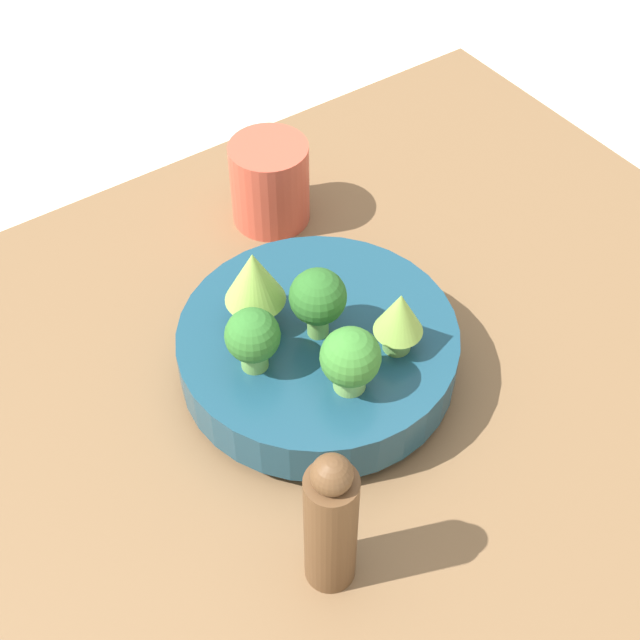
% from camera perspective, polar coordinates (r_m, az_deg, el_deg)
% --- Properties ---
extents(ground_plane, '(6.00, 6.00, 0.00)m').
position_cam_1_polar(ground_plane, '(0.91, 0.70, -4.81)').
color(ground_plane, beige).
extents(table, '(0.97, 0.74, 0.05)m').
position_cam_1_polar(table, '(0.89, 0.71, -3.92)').
color(table, brown).
rests_on(table, ground_plane).
extents(bowl, '(0.26, 0.26, 0.06)m').
position_cam_1_polar(bowl, '(0.84, 0.00, -2.08)').
color(bowl, navy).
rests_on(bowl, table).
extents(broccoli_floret_center, '(0.05, 0.05, 0.07)m').
position_cam_1_polar(broccoli_floret_center, '(0.78, 0.00, 1.23)').
color(broccoli_floret_center, '#6BA34C').
rests_on(broccoli_floret_center, bowl).
extents(broccoli_floret_back, '(0.05, 0.05, 0.07)m').
position_cam_1_polar(broccoli_floret_back, '(0.75, 1.96, -2.53)').
color(broccoli_floret_back, '#7AB256').
rests_on(broccoli_floret_back, bowl).
extents(romanesco_piece_near, '(0.06, 0.06, 0.09)m').
position_cam_1_polar(romanesco_piece_near, '(0.79, -4.25, 2.62)').
color(romanesco_piece_near, '#609347').
rests_on(romanesco_piece_near, bowl).
extents(broccoli_floret_right, '(0.05, 0.05, 0.06)m').
position_cam_1_polar(broccoli_floret_right, '(0.77, -4.36, -1.09)').
color(broccoli_floret_right, '#6BA34C').
rests_on(broccoli_floret_right, bowl).
extents(romanesco_piece_far, '(0.04, 0.04, 0.07)m').
position_cam_1_polar(romanesco_piece_far, '(0.78, 5.10, 0.20)').
color(romanesco_piece_far, '#609347').
rests_on(romanesco_piece_far, bowl).
extents(cup, '(0.09, 0.09, 0.10)m').
position_cam_1_polar(cup, '(1.00, -3.23, 8.76)').
color(cup, '#C64C38').
rests_on(cup, table).
extents(pepper_mill, '(0.04, 0.04, 0.16)m').
position_cam_1_polar(pepper_mill, '(0.69, 0.70, -12.89)').
color(pepper_mill, brown).
rests_on(pepper_mill, table).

